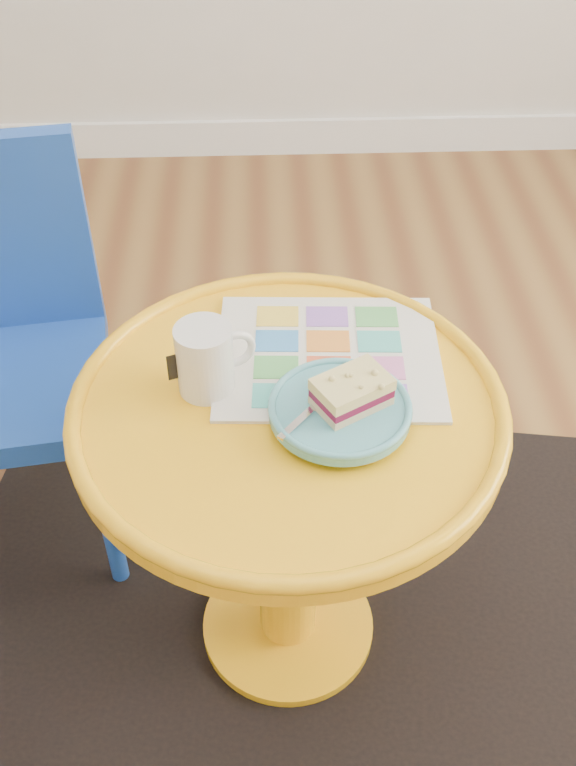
{
  "coord_description": "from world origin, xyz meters",
  "views": [
    {
      "loc": [
        0.14,
        -0.69,
        1.39
      ],
      "look_at": [
        0.18,
        0.16,
        0.62
      ],
      "focal_mm": 40.0,
      "sensor_mm": 36.0,
      "label": 1
    }
  ],
  "objects_px": {
    "side_table": "(288,481)",
    "newspaper": "(328,356)",
    "chair": "(2,341)",
    "plate": "(340,411)",
    "mug": "(206,357)"
  },
  "relations": [
    {
      "from": "side_table",
      "to": "newspaper",
      "type": "distance_m",
      "value": 0.2
    },
    {
      "from": "chair",
      "to": "plate",
      "type": "xyz_separation_m",
      "value": [
        0.55,
        -0.34,
        0.14
      ]
    },
    {
      "from": "side_table",
      "to": "chair",
      "type": "xyz_separation_m",
      "value": [
        -0.48,
        0.3,
        0.04
      ]
    },
    {
      "from": "chair",
      "to": "mug",
      "type": "distance_m",
      "value": 0.49
    },
    {
      "from": "side_table",
      "to": "newspaper",
      "type": "relative_size",
      "value": 1.86
    },
    {
      "from": "side_table",
      "to": "chair",
      "type": "bearing_deg",
      "value": 147.77
    },
    {
      "from": "side_table",
      "to": "chair",
      "type": "relative_size",
      "value": 0.77
    },
    {
      "from": "side_table",
      "to": "mug",
      "type": "height_order",
      "value": "mug"
    },
    {
      "from": "chair",
      "to": "plate",
      "type": "height_order",
      "value": "chair"
    },
    {
      "from": "chair",
      "to": "newspaper",
      "type": "bearing_deg",
      "value": -28.86
    },
    {
      "from": "chair",
      "to": "plate",
      "type": "distance_m",
      "value": 0.66
    },
    {
      "from": "side_table",
      "to": "mug",
      "type": "distance_m",
      "value": 0.25
    },
    {
      "from": "chair",
      "to": "newspaper",
      "type": "xyz_separation_m",
      "value": [
        0.55,
        -0.21,
        0.13
      ]
    },
    {
      "from": "plate",
      "to": "chair",
      "type": "bearing_deg",
      "value": 148.41
    },
    {
      "from": "chair",
      "to": "newspaper",
      "type": "distance_m",
      "value": 0.6
    }
  ]
}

